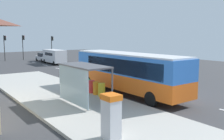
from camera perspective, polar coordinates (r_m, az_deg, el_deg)
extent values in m
cube|color=#38383A|center=(30.81, -8.73, -0.76)|extent=(56.00, 92.00, 0.04)
cube|color=#ADAAA3|center=(17.44, -9.03, -7.04)|extent=(6.20, 30.00, 0.18)
cube|color=silver|center=(19.24, 13.34, -6.00)|extent=(0.16, 2.20, 0.01)
cube|color=silver|center=(22.70, 3.68, -3.69)|extent=(0.16, 2.20, 0.01)
cube|color=silver|center=(26.66, -3.25, -1.96)|extent=(0.16, 2.20, 0.01)
cube|color=silver|center=(30.92, -8.32, -0.67)|extent=(0.16, 2.20, 0.01)
cube|color=silver|center=(35.37, -12.14, 0.31)|extent=(0.16, 2.20, 0.01)
cube|color=silver|center=(39.95, -15.09, 1.06)|extent=(0.16, 2.20, 0.01)
cube|color=silver|center=(44.62, -17.44, 1.66)|extent=(0.16, 2.20, 0.01)
cube|color=orange|center=(19.58, 3.56, -2.37)|extent=(2.60, 11.02, 1.15)
cube|color=blue|center=(19.39, 3.59, 1.42)|extent=(2.60, 11.02, 1.45)
cube|color=silver|center=(19.32, 3.61, 3.70)|extent=(2.47, 10.80, 0.12)
cube|color=black|center=(23.79, -4.96, 2.42)|extent=(2.30, 0.14, 1.22)
cube|color=black|center=(18.25, 1.72, 0.80)|extent=(0.16, 8.58, 1.10)
cylinder|color=black|center=(22.14, -5.27, -2.70)|extent=(0.29, 1.00, 1.00)
cylinder|color=black|center=(23.38, -0.54, -2.10)|extent=(0.29, 1.00, 1.00)
cylinder|color=black|center=(16.31, 8.99, -6.60)|extent=(0.29, 1.00, 1.00)
cylinder|color=black|center=(17.96, 14.04, -5.40)|extent=(0.29, 1.00, 1.00)
cube|color=silver|center=(41.32, -13.06, 3.18)|extent=(2.07, 5.23, 1.96)
cube|color=black|center=(41.30, -13.07, 3.64)|extent=(2.08, 3.15, 0.44)
cylinder|color=black|center=(39.95, -10.72, 1.68)|extent=(0.23, 0.68, 0.68)
cylinder|color=black|center=(39.23, -13.10, 1.50)|extent=(0.23, 0.68, 0.68)
cylinder|color=black|center=(43.59, -12.94, 2.12)|extent=(0.23, 0.68, 0.68)
cylinder|color=black|center=(42.94, -15.16, 1.96)|extent=(0.23, 0.68, 0.68)
cube|color=#B7B7BC|center=(46.06, -15.40, 2.69)|extent=(2.05, 4.50, 0.60)
cube|color=black|center=(45.82, -15.35, 3.42)|extent=(1.72, 2.46, 0.60)
cylinder|color=black|center=(47.28, -16.89, 2.39)|extent=(0.24, 0.65, 0.64)
cylinder|color=black|center=(47.75, -15.00, 2.51)|extent=(0.24, 0.65, 0.64)
cylinder|color=black|center=(44.41, -15.80, 2.10)|extent=(0.24, 0.65, 0.64)
cylinder|color=black|center=(44.92, -13.81, 2.23)|extent=(0.24, 0.65, 0.64)
cube|color=silver|center=(10.75, -0.20, -11.24)|extent=(0.60, 0.70, 1.70)
cube|color=orange|center=(10.47, -0.20, -6.21)|extent=(0.66, 0.76, 0.24)
cube|color=black|center=(10.84, 1.14, -9.56)|extent=(0.03, 0.36, 0.44)
cylinder|color=yellow|center=(18.13, -2.40, -4.54)|extent=(0.52, 0.52, 0.95)
cylinder|color=orange|center=(18.70, -3.60, -4.16)|extent=(0.52, 0.52, 0.95)
cylinder|color=red|center=(19.28, -4.73, -3.81)|extent=(0.52, 0.52, 0.95)
cylinder|color=green|center=(19.87, -5.79, -3.47)|extent=(0.52, 0.52, 0.95)
cylinder|color=#2D2D2D|center=(50.50, -13.68, 5.04)|extent=(0.14, 0.14, 4.51)
cube|color=black|center=(50.54, -13.51, 7.04)|extent=(0.24, 0.28, 0.84)
sphere|color=#360606|center=(50.58, -13.40, 7.36)|extent=(0.16, 0.16, 0.16)
sphere|color=#F2B20C|center=(50.59, -13.39, 7.04)|extent=(0.16, 0.16, 0.16)
sphere|color=black|center=(50.59, -13.38, 6.72)|extent=(0.16, 0.16, 0.16)
cylinder|color=#2D2D2D|center=(48.62, -23.46, 4.59)|extent=(0.14, 0.14, 4.64)
cube|color=black|center=(48.62, -23.33, 6.75)|extent=(0.24, 0.28, 0.84)
sphere|color=red|center=(48.65, -23.21, 7.08)|extent=(0.16, 0.16, 0.16)
sphere|color=#3C2C03|center=(48.65, -23.19, 6.75)|extent=(0.16, 0.16, 0.16)
sphere|color=black|center=(48.66, -23.17, 6.42)|extent=(0.16, 0.16, 0.16)
cylinder|color=#2D2D2D|center=(50.29, -19.78, 4.89)|extent=(0.14, 0.14, 4.68)
cube|color=black|center=(50.31, -19.63, 7.00)|extent=(0.24, 0.28, 0.84)
sphere|color=red|center=(50.34, -19.52, 7.32)|extent=(0.16, 0.16, 0.16)
sphere|color=#3C2C03|center=(50.34, -19.50, 7.00)|extent=(0.16, 0.16, 0.16)
sphere|color=black|center=(50.34, -19.49, 6.68)|extent=(0.16, 0.16, 0.16)
cube|color=#4C4C51|center=(16.11, -6.39, 0.98)|extent=(1.80, 4.00, 0.10)
cube|color=#8CA5B2|center=(15.90, -8.99, -3.54)|extent=(0.06, 3.80, 2.30)
cylinder|color=#4C4C51|center=(15.20, 0.06, -4.08)|extent=(0.10, 0.10, 2.44)
cylinder|color=#4C4C51|center=(18.34, -7.01, -2.08)|extent=(0.10, 0.10, 2.44)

